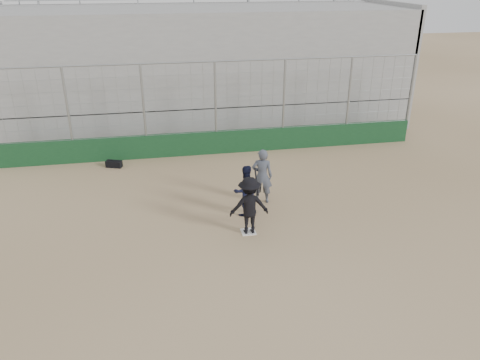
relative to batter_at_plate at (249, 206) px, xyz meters
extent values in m
plane|color=olive|center=(-0.02, 0.00, -0.92)|extent=(90.00, 90.00, 0.00)
cube|color=white|center=(-0.02, 0.00, -0.91)|extent=(0.44, 0.44, 0.02)
cube|color=#11361B|center=(-0.02, 7.00, -0.42)|extent=(18.00, 0.25, 1.00)
cylinder|color=gray|center=(-0.02, 7.00, 1.08)|extent=(0.10, 0.10, 4.00)
cylinder|color=gray|center=(8.98, 7.00, 1.08)|extent=(0.10, 0.10, 4.00)
cylinder|color=gray|center=(-0.02, 7.00, 3.08)|extent=(18.00, 0.07, 0.07)
cube|color=gray|center=(-0.02, 11.95, -0.12)|extent=(20.00, 6.70, 1.60)
cube|color=gray|center=(-0.02, 11.95, 2.78)|extent=(20.00, 6.70, 4.20)
cube|color=gray|center=(9.98, 11.95, 1.98)|extent=(0.25, 6.70, 6.10)
imported|color=black|center=(0.00, 0.00, 0.00)|extent=(1.21, 0.71, 1.84)
cylinder|color=black|center=(0.25, 0.15, 0.70)|extent=(0.07, 0.57, 0.71)
imported|color=black|center=(0.11, 1.14, -0.35)|extent=(1.01, 0.90, 1.14)
sphere|color=maroon|center=(0.11, 1.14, 0.12)|extent=(0.28, 0.28, 0.28)
imported|color=#434955|center=(0.86, 1.97, -0.04)|extent=(0.82, 0.65, 1.75)
cube|color=black|center=(-4.40, 6.16, -0.78)|extent=(0.70, 0.49, 0.27)
cylinder|color=black|center=(-4.40, 6.16, -0.63)|extent=(0.40, 0.19, 0.04)
camera|label=1|loc=(-2.60, -12.27, 6.47)|focal=35.00mm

